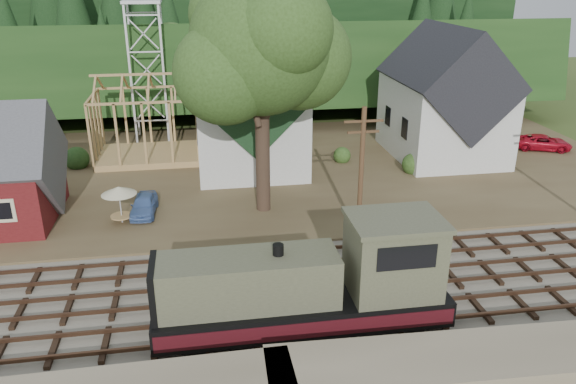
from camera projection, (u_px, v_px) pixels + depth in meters
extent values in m
plane|color=#384C1E|center=(248.00, 298.00, 27.28)|extent=(140.00, 140.00, 0.00)
cube|color=#726B5B|center=(248.00, 297.00, 27.25)|extent=(64.00, 11.00, 0.16)
cube|color=brown|center=(226.00, 172.00, 43.72)|extent=(64.00, 26.00, 0.30)
cube|color=#1E3F19|center=(214.00, 105.00, 65.77)|extent=(70.00, 28.96, 12.74)
cube|color=black|center=(209.00, 80.00, 80.43)|extent=(80.00, 20.00, 12.00)
cube|color=silver|center=(248.00, 123.00, 44.61)|extent=(8.00, 12.00, 6.40)
cube|color=#173419|center=(247.00, 82.00, 43.42)|extent=(8.40, 12.96, 8.40)
cube|color=silver|center=(254.00, 69.00, 37.18)|extent=(2.40, 2.40, 4.00)
cone|color=#173419|center=(253.00, 17.00, 35.96)|extent=(5.37, 5.37, 2.60)
cube|color=silver|center=(443.00, 118.00, 46.09)|extent=(8.00, 10.00, 6.40)
cube|color=black|center=(447.00, 79.00, 44.91)|extent=(8.40, 10.80, 8.40)
cube|color=tan|center=(150.00, 155.00, 46.34)|extent=(8.00, 6.00, 0.50)
cube|color=tan|center=(142.00, 74.00, 43.87)|extent=(8.00, 0.18, 0.18)
cube|color=silver|center=(131.00, 76.00, 48.21)|extent=(0.18, 0.18, 12.00)
cube|color=silver|center=(164.00, 75.00, 48.63)|extent=(0.18, 0.18, 12.00)
cube|color=silver|center=(134.00, 71.00, 50.78)|extent=(0.18, 0.18, 12.00)
cube|color=silver|center=(165.00, 70.00, 51.20)|extent=(0.18, 0.18, 12.00)
cube|color=silver|center=(142.00, 1.00, 47.48)|extent=(3.20, 3.20, 0.25)
cylinder|color=#38281E|center=(263.00, 150.00, 35.15)|extent=(0.90, 0.90, 8.00)
sphere|color=#30491B|center=(261.00, 44.00, 32.74)|extent=(8.40, 8.40, 8.40)
sphere|color=#30491B|center=(300.00, 58.00, 34.40)|extent=(6.40, 6.40, 6.40)
sphere|color=#30491B|center=(225.00, 73.00, 32.23)|extent=(6.00, 6.00, 6.00)
cylinder|color=#4C331E|center=(361.00, 176.00, 31.61)|extent=(0.28, 0.28, 8.00)
cube|color=#4C331E|center=(364.00, 121.00, 30.42)|extent=(2.20, 0.12, 0.12)
cube|color=#4C331E|center=(363.00, 132.00, 30.65)|extent=(1.80, 0.12, 0.12)
cube|color=black|center=(302.00, 324.00, 24.72)|extent=(12.58, 2.62, 0.37)
cube|color=black|center=(302.00, 309.00, 24.45)|extent=(12.58, 3.04, 1.15)
cube|color=#4D4E39|center=(249.00, 280.00, 23.48)|extent=(7.55, 2.41, 2.20)
cube|color=#4D4E39|center=(393.00, 257.00, 24.21)|extent=(3.77, 2.93, 3.35)
cube|color=#4D4E39|center=(396.00, 220.00, 23.57)|extent=(3.98, 3.14, 0.21)
cube|color=black|center=(407.00, 258.00, 22.57)|extent=(2.52, 0.06, 1.05)
cube|color=#410D14|center=(309.00, 330.00, 23.04)|extent=(12.58, 0.04, 0.73)
cube|color=#410D14|center=(296.00, 291.00, 25.86)|extent=(12.58, 0.04, 0.73)
cylinder|color=black|center=(278.00, 253.00, 23.22)|extent=(0.46, 0.46, 0.73)
imported|color=#5B81C4|center=(144.00, 205.00, 35.67)|extent=(1.73, 3.80, 1.26)
imported|color=red|center=(544.00, 142.00, 48.39)|extent=(5.04, 3.64, 1.28)
cylinder|color=silver|center=(121.00, 206.00, 34.31)|extent=(0.10, 0.10, 2.12)
cylinder|color=tan|center=(122.00, 216.00, 34.54)|extent=(1.35, 1.35, 0.08)
cone|color=beige|center=(119.00, 190.00, 33.92)|extent=(2.12, 2.12, 0.48)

